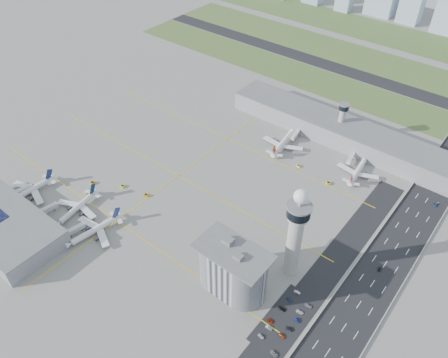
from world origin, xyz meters
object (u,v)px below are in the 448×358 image
Objects in this scene: tug_1 at (92,183)px; tug_2 at (122,186)px; car_lot_6 at (274,354)px; car_lot_5 at (297,292)px; secondary_tower at (342,118)px; airplane_near_b at (75,206)px; jet_bridge_near_1 at (38,215)px; tug_0 at (86,192)px; car_lot_0 at (261,336)px; car_lot_1 at (269,328)px; car_hw_4 at (443,156)px; airplane_near_c at (93,228)px; car_lot_3 at (282,309)px; car_lot_11 at (308,306)px; airplane_far_a at (283,140)px; car_lot_7 at (282,336)px; jet_bridge_near_0 at (13,196)px; car_lot_4 at (290,300)px; car_lot_9 at (297,320)px; car_lot_8 at (290,329)px; jet_bridge_far_0 at (298,132)px; tug_3 at (146,195)px; airplane_far_b at (359,168)px; car_lot_2 at (270,321)px; jet_bridge_far_1 at (353,155)px; car_hw_1 at (380,269)px; tug_4 at (299,166)px; admin_building at (233,269)px; tug_5 at (328,183)px; car_hw_2 at (435,205)px; airplane_near_a at (27,189)px; car_lot_10 at (300,312)px.

tug_1 is 1.12× the size of tug_2.
car_lot_5 is at bearing 23.63° from car_lot_6.
secondary_tower is 163.10m from car_lot_5.
airplane_near_b is 25.11m from jet_bridge_near_1.
tug_0 reaches higher than car_lot_0.
car_hw_4 is (23.32, 209.01, 0.00)m from car_lot_1.
airplane_near_c is at bearing -77.77° from tug_0.
car_lot_11 is (10.28, 10.59, 0.00)m from car_lot_3.
car_lot_7 is at bearing -156.31° from airplane_far_a.
car_lot_3 is (146.15, -12.55, -0.29)m from tug_2.
jet_bridge_near_0 reaches higher than car_lot_4.
car_lot_8 is at bearing 179.83° from car_lot_9.
tug_2 reaches higher than car_lot_1.
tug_1 is at bearing -39.81° from jet_bridge_far_0.
tug_3 is 136.10m from car_lot_11.
airplane_far_a is 10.78× the size of car_hw_4.
car_lot_4 is at bearing -177.74° from airplane_far_b.
jet_bridge_far_1 is at bearing 11.29° from car_lot_2.
tug_2 is 182.94m from car_hw_1.
tug_4 is (-27.17, -36.34, -2.05)m from jet_bridge_far_1.
jet_bridge_far_0 is at bearing -147.70° from tug_4.
admin_building is 43.88m from car_lot_9.
car_lot_11 is (1.48, 24.19, 0.06)m from car_lot_7.
admin_building is at bearing -143.27° from car_hw_1.
car_lot_6 reaches higher than car_lot_2.
airplane_near_c is 202.29m from jet_bridge_far_1.
car_lot_1 is at bearing 16.63° from jet_bridge_far_0.
admin_building is 36.43m from car_lot_1.
car_lot_9 reaches higher than car_lot_7.
car_hw_1 is at bearing -7.80° from tug_2.
tug_4 is 0.61× the size of car_lot_6.
airplane_near_b is 154.61m from car_lot_4.
car_lot_11 is at bearing 92.66° from airplane_near_b.
car_lot_6 is (177.07, -25.58, -0.37)m from tug_1.
tug_1 is 173.11m from tug_5.
jet_bridge_far_0 is 3.62× the size of car_lot_8.
car_lot_3 is (19.47, -133.73, -4.72)m from airplane_far_b.
car_lot_2 is at bearing 107.79° from airplane_near_c.
car_lot_0 is at bearing -112.52° from tug_5.
jet_bridge_near_1 reaches higher than tug_1.
airplane_near_c is 10.73× the size of car_lot_5.
airplane_far_a is at bearing -178.25° from car_hw_2.
tug_2 reaches higher than car_lot_5.
airplane_near_b is at bearing 97.01° from car_lot_3.
airplane_near_a is 12.77× the size of car_lot_4.
jet_bridge_near_1 reaches higher than tug_4.
jet_bridge_near_0 reaches higher than car_lot_11.
jet_bridge_near_0 reaches higher than car_hw_4.
jet_bridge_far_0 is 170.53m from car_lot_10.
car_lot_0 is at bearing -120.01° from car_hw_1.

